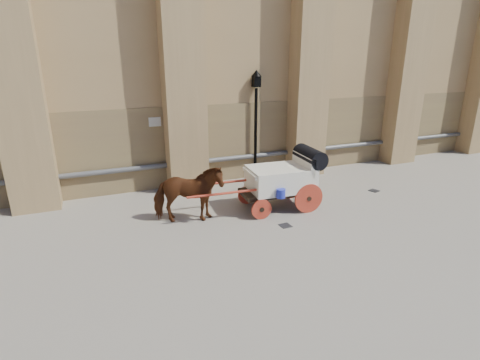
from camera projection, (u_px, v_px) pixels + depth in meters
name	position (u px, v px, depth m)	size (l,w,h in m)	color
ground	(252.00, 222.00, 11.18)	(90.00, 90.00, 0.00)	gray
horse	(188.00, 194.00, 10.92)	(0.93, 2.05, 1.73)	#592C12
carriage	(285.00, 177.00, 11.93)	(4.48, 1.62, 1.93)	black
street_lamp	(256.00, 122.00, 14.46)	(0.39, 0.39, 4.21)	black
drain_grate_near	(285.00, 226.00, 10.91)	(0.32, 0.32, 0.01)	black
drain_grate_far	(374.00, 191.00, 13.71)	(0.32, 0.32, 0.01)	black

